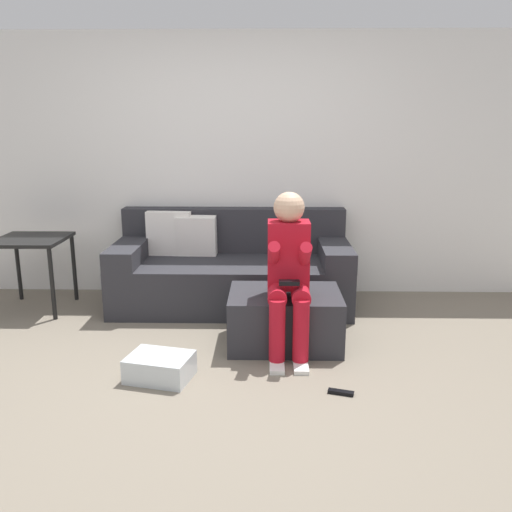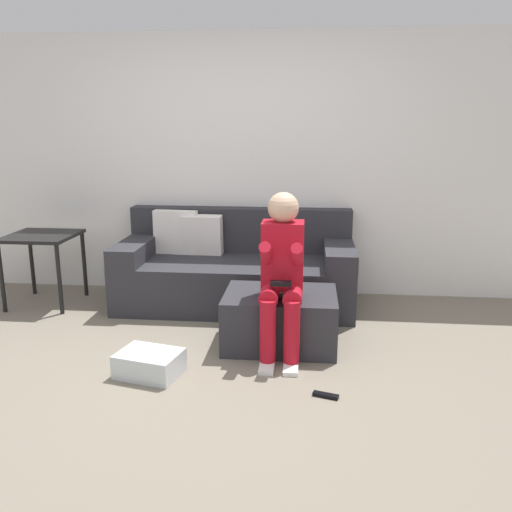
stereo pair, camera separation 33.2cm
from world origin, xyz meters
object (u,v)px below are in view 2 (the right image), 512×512
object	(u,v)px
couch_sectional	(235,271)
remote_near_ottoman	(326,395)
side_table	(42,244)
ottoman	(280,319)
person_seated	(282,268)
storage_bin	(149,364)

from	to	relation	value
couch_sectional	remote_near_ottoman	bearing A→B (deg)	-65.15
couch_sectional	side_table	size ratio (longest dim) A/B	3.22
ottoman	side_table	size ratio (longest dim) A/B	1.27
couch_sectional	side_table	world-z (taller)	couch_sectional
couch_sectional	person_seated	world-z (taller)	person_seated
couch_sectional	storage_bin	xyz separation A→B (m)	(-0.36, -1.50, -0.23)
couch_sectional	side_table	xyz separation A→B (m)	(-1.72, -0.18, 0.25)
ottoman	side_table	bearing A→B (deg)	161.36
side_table	storage_bin	bearing A→B (deg)	-44.29
person_seated	side_table	world-z (taller)	person_seated
couch_sectional	remote_near_ottoman	size ratio (longest dim) A/B	13.21
storage_bin	remote_near_ottoman	size ratio (longest dim) A/B	2.54
ottoman	storage_bin	world-z (taller)	ottoman
ottoman	couch_sectional	bearing A→B (deg)	116.78
person_seated	remote_near_ottoman	xyz separation A→B (m)	(0.30, -0.62, -0.62)
person_seated	storage_bin	size ratio (longest dim) A/B	2.88
side_table	couch_sectional	bearing A→B (deg)	5.85
ottoman	storage_bin	xyz separation A→B (m)	(-0.82, -0.59, -0.12)
storage_bin	side_table	xyz separation A→B (m)	(-1.36, 1.33, 0.47)
person_seated	side_table	distance (m)	2.38
storage_bin	remote_near_ottoman	world-z (taller)	storage_bin
ottoman	side_table	world-z (taller)	side_table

